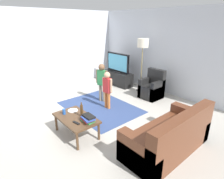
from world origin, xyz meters
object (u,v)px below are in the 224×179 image
(child_center, at_px, (107,87))
(bottle, at_px, (82,110))
(tv_stand, at_px, (118,78))
(couch, at_px, (171,138))
(tv, at_px, (118,63))
(soda_can, at_px, (64,112))
(book_stack, at_px, (88,119))
(plate, at_px, (73,110))
(coffee_table, at_px, (76,119))
(armchair, at_px, (152,88))
(child_near_tv, at_px, (102,79))
(tv_remote, at_px, (76,123))
(floor_lamp, at_px, (143,46))

(child_center, xyz_separation_m, bottle, (0.64, -1.21, -0.07))
(tv_stand, relative_size, couch, 0.67)
(tv, relative_size, soda_can, 9.17)
(couch, bearing_deg, book_stack, -143.91)
(book_stack, distance_m, bottle, 0.28)
(soda_can, xyz_separation_m, plate, (-0.02, 0.22, -0.05))
(tv, bearing_deg, coffee_table, -56.83)
(plate, bearing_deg, tv, 119.71)
(tv_stand, bearing_deg, coffee_table, -57.02)
(couch, xyz_separation_m, soda_can, (-1.88, -1.15, 0.19))
(child_center, height_order, bottle, child_center)
(armchair, relative_size, child_near_tv, 0.78)
(soda_can, bearing_deg, tv_remote, 0.00)
(child_center, xyz_separation_m, book_stack, (0.90, -1.23, -0.14))
(couch, distance_m, armchair, 2.65)
(armchair, bearing_deg, couch, -45.12)
(soda_can, distance_m, plate, 0.23)
(tv_stand, bearing_deg, child_center, -50.72)
(tv, relative_size, bottle, 3.45)
(armchair, height_order, plate, armchair)
(book_stack, bearing_deg, tv_stand, 128.00)
(coffee_table, xyz_separation_m, tv_remote, (0.22, -0.12, 0.06))
(floor_lamp, xyz_separation_m, child_near_tv, (-0.15, -1.59, -0.85))
(tv, bearing_deg, child_center, -50.35)
(coffee_table, bearing_deg, tv_stand, 122.98)
(book_stack, bearing_deg, child_near_tv, 134.17)
(book_stack, bearing_deg, child_center, 126.23)
(tv_remote, bearing_deg, floor_lamp, 99.77)
(book_stack, relative_size, bottle, 0.95)
(plate, bearing_deg, tv_stand, 119.53)
(bottle, bearing_deg, child_near_tv, 128.60)
(couch, bearing_deg, child_center, 172.42)
(armchair, distance_m, soda_can, 3.03)
(tv, height_order, couch, tv)
(child_near_tv, height_order, book_stack, child_near_tv)
(tv, distance_m, child_near_tv, 1.66)
(floor_lamp, height_order, bottle, floor_lamp)
(tv, height_order, child_center, tv)
(child_near_tv, height_order, soda_can, child_near_tv)
(armchair, height_order, floor_lamp, floor_lamp)
(child_center, bearing_deg, tv_stand, 129.28)
(couch, bearing_deg, tv_stand, 151.45)
(child_near_tv, bearing_deg, plate, -61.64)
(armchair, xyz_separation_m, plate, (-0.04, -2.81, 0.13))
(child_near_tv, height_order, tv_remote, child_near_tv)
(armchair, distance_m, child_near_tv, 1.66)
(tv, distance_m, bottle, 3.44)
(couch, height_order, coffee_table, couch)
(child_center, relative_size, soda_can, 8.69)
(armchair, height_order, bottle, armchair)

